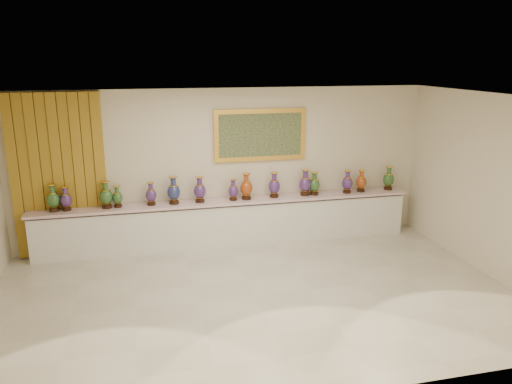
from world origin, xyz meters
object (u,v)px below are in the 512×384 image
vase_2 (106,196)px  counter (228,223)px  vase_0 (53,199)px  vase_1 (66,200)px

vase_2 → counter: bearing=0.3°
counter → vase_0: vase_0 is taller
vase_1 → vase_2: size_ratio=0.88×
vase_1 → counter: bearing=0.0°
vase_1 → vase_2: (0.69, -0.01, 0.03)m
vase_1 → vase_0: bearing=-178.2°
vase_0 → vase_2: size_ratio=1.00×
counter → vase_2: size_ratio=14.60×
counter → vase_1: (-2.93, -0.00, 0.66)m
vase_0 → vase_1: size_ratio=1.14×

